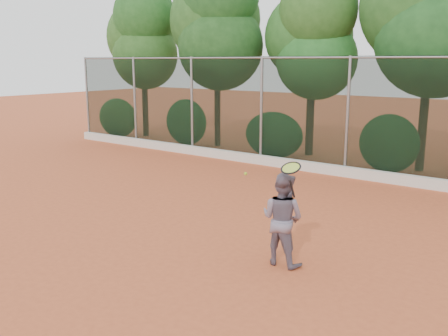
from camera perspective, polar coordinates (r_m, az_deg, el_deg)
The scene contains 7 objects.
ground at distance 9.63m, azimuth -3.63°, elevation -8.31°, with size 80.00×80.00×0.00m, color #C7572F.
concrete_curb at distance 15.20m, azimuth 13.35°, elevation -0.35°, with size 24.00×0.20×0.30m, color silver.
tennis_player at distance 8.39m, azimuth 6.70°, elevation -5.80°, with size 0.76×0.60×1.57m, color slate.
chainlink_fence at distance 15.10m, azimuth 13.95°, elevation 6.11°, with size 24.09×0.09×3.50m.
foliage_backdrop at distance 17.09m, azimuth 15.39°, elevation 15.26°, with size 23.70×3.63×7.55m.
tennis_racket at distance 7.87m, azimuth 7.67°, elevation -0.27°, with size 0.33×0.31×0.59m.
tennis_ball_in_flight at distance 9.35m, azimuth 2.47°, elevation -0.65°, with size 0.06×0.06×0.06m.
Camera 1 is at (5.91, -6.81, 3.37)m, focal length 40.00 mm.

